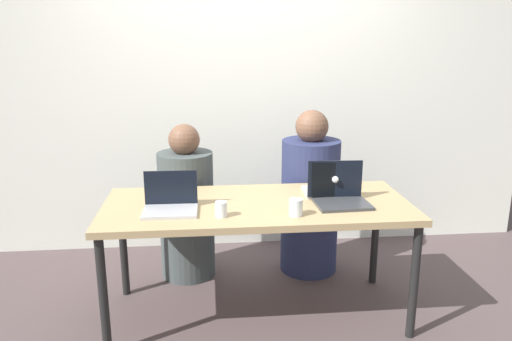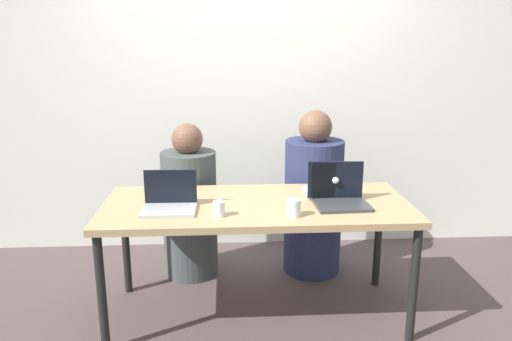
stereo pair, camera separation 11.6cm
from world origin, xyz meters
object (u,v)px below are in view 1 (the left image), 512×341
at_px(person_on_left, 187,210).
at_px(person_on_right, 310,201).
at_px(laptop_front_left, 170,203).
at_px(laptop_back_right, 332,187).
at_px(laptop_front_right, 341,195).
at_px(water_glass_left, 221,210).
at_px(water_glass_right, 296,208).

xyz_separation_m(person_on_left, person_on_right, (0.89, 0.00, 0.04)).
bearing_deg(person_on_right, laptop_front_left, 25.91).
height_order(laptop_back_right, laptop_front_left, laptop_back_right).
distance_m(laptop_front_right, water_glass_left, 0.73).
distance_m(person_on_right, laptop_back_right, 0.56).
height_order(laptop_front_left, water_glass_left, laptop_front_left).
height_order(laptop_front_right, laptop_front_left, laptop_front_right).
distance_m(laptop_back_right, laptop_front_left, 1.00).
distance_m(person_on_right, water_glass_right, 0.91).
relative_size(person_on_left, laptop_front_left, 3.65).
bearing_deg(laptop_back_right, person_on_right, -84.29).
relative_size(laptop_back_right, laptop_front_left, 1.11).
bearing_deg(laptop_front_right, water_glass_right, -151.61).
bearing_deg(person_on_right, water_glass_left, 40.62).
bearing_deg(person_on_right, water_glass_right, 62.89).
height_order(laptop_front_right, water_glass_right, laptop_front_right).
bearing_deg(water_glass_right, laptop_back_right, 50.00).
distance_m(laptop_back_right, water_glass_left, 0.77).
relative_size(laptop_back_right, water_glass_left, 3.95).
relative_size(person_on_left, water_glass_right, 11.66).
height_order(person_on_left, water_glass_left, person_on_left).
distance_m(laptop_back_right, laptop_front_right, 0.16).
xyz_separation_m(person_on_left, laptop_back_right, (0.92, -0.50, 0.29)).
xyz_separation_m(person_on_left, laptop_front_right, (0.94, -0.66, 0.29)).
distance_m(person_on_left, water_glass_right, 1.09).
bearing_deg(laptop_back_right, person_on_left, -25.94).
relative_size(person_on_left, laptop_back_right, 3.29).
bearing_deg(person_on_right, laptop_front_right, 83.72).
xyz_separation_m(laptop_front_right, water_glass_right, (-0.30, -0.18, -0.01)).
relative_size(laptop_front_left, water_glass_right, 3.19).
relative_size(person_on_right, water_glass_right, 12.55).
bearing_deg(laptop_front_right, person_on_left, 142.11).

